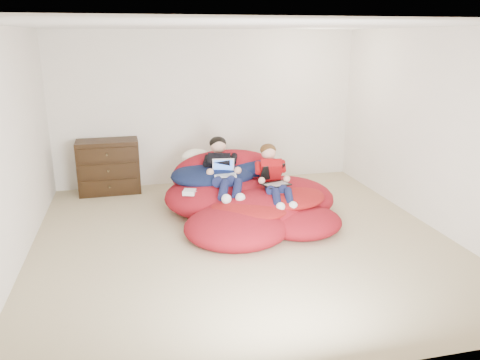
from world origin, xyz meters
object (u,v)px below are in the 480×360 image
object	(u,v)px
laptop_black	(274,179)
dresser	(109,167)
laptop_white	(224,171)
younger_boy	(273,174)
beanbag_pile	(247,197)
older_boy	(223,166)

from	to	relation	value
laptop_black	dresser	bearing A→B (deg)	143.12
dresser	laptop_white	size ratio (longest dim) A/B	2.90
younger_boy	laptop_white	world-z (taller)	younger_boy
younger_boy	beanbag_pile	bearing A→B (deg)	154.22
beanbag_pile	older_boy	distance (m)	0.55
beanbag_pile	older_boy	world-z (taller)	older_boy
older_boy	laptop_black	distance (m)	0.77
younger_boy	dresser	bearing A→B (deg)	143.97
beanbag_pile	older_boy	bearing A→B (deg)	141.28
older_boy	dresser	bearing A→B (deg)	142.67
older_boy	laptop_white	distance (m)	0.13
dresser	older_boy	world-z (taller)	older_boy
younger_boy	laptop_white	bearing A→B (deg)	156.48
older_boy	laptop_white	world-z (taller)	older_boy
laptop_white	laptop_black	world-z (taller)	laptop_white
older_boy	laptop_white	size ratio (longest dim) A/B	3.74
beanbag_pile	older_boy	xyz separation A→B (m)	(-0.30, 0.24, 0.40)
dresser	laptop_black	xyz separation A→B (m)	(2.21, -1.66, 0.14)
beanbag_pile	older_boy	size ratio (longest dim) A/B	1.97
older_boy	laptop_black	world-z (taller)	older_boy
dresser	beanbag_pile	bearing A→B (deg)	-37.55
beanbag_pile	laptop_white	xyz separation A→B (m)	(-0.30, 0.11, 0.37)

